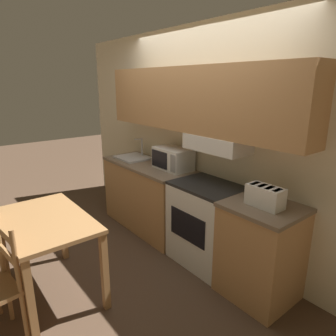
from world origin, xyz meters
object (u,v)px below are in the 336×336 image
(sink_basin, at_px, (133,157))
(dining_table, at_px, (47,230))
(stove_range, at_px, (206,224))
(microwave, at_px, (173,159))
(toaster, at_px, (265,196))

(sink_basin, bearing_deg, dining_table, -58.78)
(stove_range, bearing_deg, dining_table, -109.31)
(stove_range, bearing_deg, sink_basin, -179.74)
(dining_table, bearing_deg, sink_basin, 121.22)
(microwave, distance_m, dining_table, 1.64)
(toaster, relative_size, sink_basin, 0.70)
(sink_basin, distance_m, dining_table, 1.77)
(microwave, distance_m, toaster, 1.38)
(toaster, height_order, dining_table, toaster)
(sink_basin, height_order, dining_table, sink_basin)
(sink_basin, relative_size, dining_table, 0.42)
(microwave, height_order, dining_table, microwave)
(sink_basin, bearing_deg, microwave, 7.16)
(microwave, height_order, toaster, microwave)
(stove_range, height_order, toaster, toaster)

